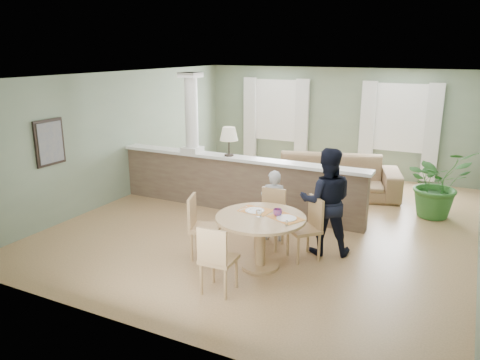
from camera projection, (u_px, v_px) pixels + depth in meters
The scene contains 12 objects.
ground at pixel (273, 220), 8.89m from camera, with size 8.00×8.00×0.00m, color tan.
room_shell at pixel (286, 121), 8.95m from camera, with size 7.02×8.02×2.71m.
pony_wall at pixel (232, 176), 9.30m from camera, with size 5.32×0.38×2.70m.
sofa at pixel (330, 176), 10.32m from camera, with size 2.96×1.16×0.87m, color olive.
houseplant at pixel (437, 183), 8.94m from camera, with size 1.20×1.04×1.34m, color #2E6528.
dining_table at pixel (261, 227), 6.83m from camera, with size 1.32×1.32×0.90m.
chair_far_boy at pixel (271, 215), 7.64m from camera, with size 0.45×0.45×0.95m.
chair_far_man at pixel (308, 225), 7.17m from camera, with size 0.62×0.62×0.97m.
chair_near at pixel (216, 257), 6.09m from camera, with size 0.46×0.46×0.96m.
chair_side at pixel (200, 224), 7.20m from camera, with size 0.57×0.57×0.99m.
child_person at pixel (274, 206), 7.83m from camera, with size 0.45×0.29×1.22m, color #A4A3A9.
man_person at pixel (326, 201), 7.27m from camera, with size 0.83×0.65×1.71m, color black.
Camera 1 is at (3.19, -7.74, 3.15)m, focal length 35.00 mm.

